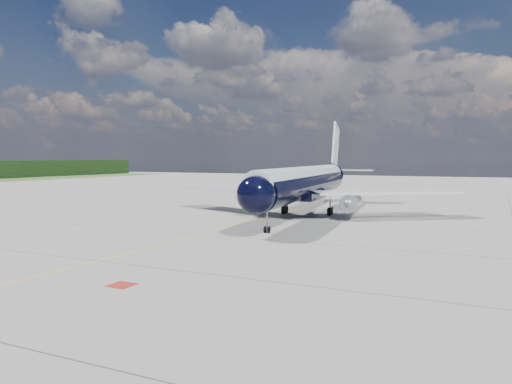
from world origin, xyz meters
TOP-DOWN VIEW (x-y plane):
  - ground at (0.00, 30.00)m, footprint 320.00×320.00m
  - taxiway_centerline at (0.00, 25.00)m, footprint 0.16×160.00m
  - red_marking at (6.80, -10.00)m, footprint 1.60×1.60m
  - main_airliner at (3.70, 32.41)m, footprint 41.44×50.75m

SIDE VIEW (x-z plane):
  - ground at x=0.00m, z-range 0.00..0.00m
  - taxiway_centerline at x=0.00m, z-range 0.00..0.01m
  - red_marking at x=6.80m, z-range 0.00..0.01m
  - main_airliner at x=3.70m, z-range -2.78..11.88m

